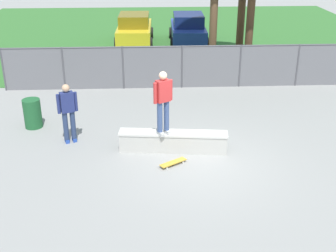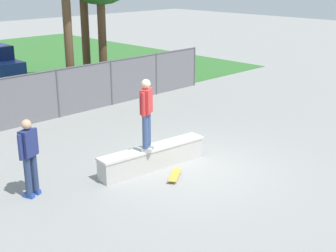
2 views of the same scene
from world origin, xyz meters
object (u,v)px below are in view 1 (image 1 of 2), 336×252
(skateboarder, at_px, (163,100))
(bystander, at_px, (68,111))
(car_yellow, at_px, (134,29))
(skateboard, at_px, (173,163))
(car_blue, at_px, (188,29))
(trash_bin, at_px, (33,113))
(concrete_ledge, at_px, (173,141))

(skateboarder, height_order, bystander, skateboarder)
(car_yellow, bearing_deg, skateboard, -84.79)
(car_blue, distance_m, bystander, 13.21)
(car_blue, bearing_deg, skateboarder, -98.32)
(skateboarder, height_order, car_yellow, skateboarder)
(car_yellow, height_order, trash_bin, car_yellow)
(concrete_ledge, bearing_deg, car_blue, 82.84)
(skateboarder, relative_size, car_yellow, 0.43)
(car_yellow, bearing_deg, car_blue, -2.27)
(skateboarder, distance_m, car_blue, 13.35)
(bystander, bearing_deg, skateboarder, -16.83)
(skateboard, bearing_deg, concrete_ledge, 86.81)
(car_blue, bearing_deg, bystander, -110.76)
(car_blue, xyz_separation_m, bystander, (-4.68, -12.35, 0.17))
(skateboarder, bearing_deg, car_yellow, 94.49)
(concrete_ledge, xyz_separation_m, car_blue, (1.64, 13.09, 0.54))
(concrete_ledge, height_order, bystander, bystander)
(concrete_ledge, relative_size, skateboarder, 1.72)
(car_blue, bearing_deg, car_yellow, 177.73)
(car_yellow, distance_m, trash_bin, 11.71)
(skateboard, relative_size, car_yellow, 0.18)
(car_yellow, bearing_deg, concrete_ledge, -84.26)
(concrete_ledge, height_order, car_yellow, car_yellow)
(car_yellow, xyz_separation_m, car_blue, (2.97, -0.12, 0.00))
(bystander, bearing_deg, car_blue, 69.24)
(skateboard, height_order, car_yellow, car_yellow)
(skateboard, xyz_separation_m, car_blue, (1.69, 13.94, 0.77))
(concrete_ledge, height_order, skateboarder, skateboarder)
(car_yellow, relative_size, car_blue, 1.00)
(skateboard, xyz_separation_m, bystander, (-2.99, 1.58, 0.94))
(skateboard, xyz_separation_m, trash_bin, (-4.35, 2.76, 0.40))
(skateboarder, xyz_separation_m, bystander, (-2.75, 0.83, -0.59))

